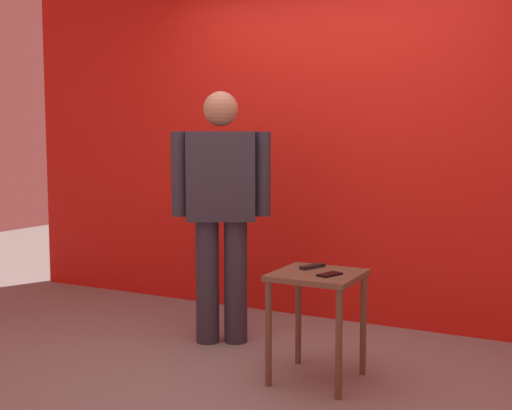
# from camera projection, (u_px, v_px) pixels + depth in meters

# --- Properties ---
(ground_plane) EXTENTS (12.00, 12.00, 0.00)m
(ground_plane) POSITION_uv_depth(u_px,v_px,m) (230.00, 382.00, 3.59)
(ground_plane) COLOR gray
(back_wall_red) EXTENTS (5.61, 0.12, 3.03)m
(back_wall_red) POSITION_uv_depth(u_px,v_px,m) (332.00, 117.00, 4.80)
(back_wall_red) COLOR red
(back_wall_red) RESTS_ON ground_plane
(standing_person) EXTENTS (0.62, 0.40, 1.65)m
(standing_person) POSITION_uv_depth(u_px,v_px,m) (221.00, 204.00, 4.23)
(standing_person) COLOR #2D2D38
(standing_person) RESTS_ON ground_plane
(side_table) EXTENTS (0.46, 0.46, 0.61)m
(side_table) POSITION_uv_depth(u_px,v_px,m) (317.00, 292.00, 3.58)
(side_table) COLOR brown
(side_table) RESTS_ON ground_plane
(cell_phone) EXTENTS (0.11, 0.16, 0.01)m
(cell_phone) POSITION_uv_depth(u_px,v_px,m) (330.00, 274.00, 3.49)
(cell_phone) COLOR black
(cell_phone) RESTS_ON side_table
(tv_remote) EXTENTS (0.10, 0.17, 0.02)m
(tv_remote) POSITION_uv_depth(u_px,v_px,m) (313.00, 266.00, 3.69)
(tv_remote) COLOR black
(tv_remote) RESTS_ON side_table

